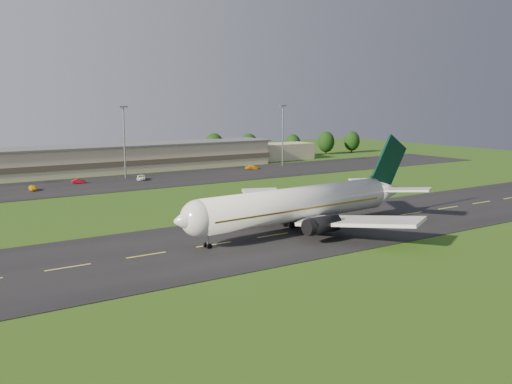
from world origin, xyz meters
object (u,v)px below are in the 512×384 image
service_vehicle_c (141,178)px  service_vehicle_d (252,167)px  terminal (111,159)px  service_vehicle_b (79,181)px  service_vehicle_a (33,188)px  light_mast_centre (124,133)px  light_mast_east (283,128)px  airliner (300,204)px

service_vehicle_c → service_vehicle_d: (39.18, 3.89, -0.03)m
terminal → service_vehicle_b: 25.53m
service_vehicle_a → service_vehicle_c: service_vehicle_c is taller
light_mast_centre → light_mast_east: (55.00, 0.00, 0.00)m
airliner → service_vehicle_b: (-14.87, 76.28, -3.97)m
service_vehicle_d → service_vehicle_b: bearing=106.5°
light_mast_east → service_vehicle_c: 54.76m
service_vehicle_b → service_vehicle_c: (16.29, -3.02, 0.10)m
light_mast_centre → light_mast_east: 55.00m
light_mast_centre → service_vehicle_b: 19.06m
light_mast_centre → airliner: bearing=-89.6°
light_mast_east → service_vehicle_d: size_ratio=4.42×
terminal → service_vehicle_a: (-28.67, -25.81, -3.23)m
light_mast_east → service_vehicle_a: (-82.27, -9.63, -11.98)m
service_vehicle_c → service_vehicle_d: 39.38m
terminal → light_mast_centre: bearing=-95.0°
terminal → service_vehicle_a: bearing=-138.0°
service_vehicle_b → light_mast_east: bearing=-77.3°
airliner → service_vehicle_d: bearing=58.1°
airliner → terminal: 96.13m
airliner → light_mast_east: size_ratio=2.52×
light_mast_centre → service_vehicle_c: (1.98, -6.68, -11.94)m
airliner → service_vehicle_b: 77.81m
airliner → light_mast_centre: size_ratio=2.52×
service_vehicle_b → service_vehicle_d: service_vehicle_d is taller
light_mast_east → service_vehicle_b: size_ratio=5.66×
light_mast_centre → terminal: bearing=85.0°
service_vehicle_b → service_vehicle_d: 55.48m
light_mast_east → service_vehicle_a: size_ratio=5.27×
terminal → light_mast_east: 56.67m
service_vehicle_c → service_vehicle_b: bearing=-167.0°
service_vehicle_b → service_vehicle_d: (55.47, 0.87, 0.08)m
airliner → light_mast_east: bearing=51.6°
terminal → service_vehicle_a: size_ratio=37.55×
service_vehicle_a → service_vehicle_d: bearing=7.6°
service_vehicle_d → light_mast_centre: bearing=101.7°
service_vehicle_c → service_vehicle_d: bearing=29.1°
airliner → service_vehicle_b: airliner is taller
airliner → service_vehicle_c: size_ratio=10.27×
terminal → service_vehicle_c: (0.57, -22.86, -3.20)m
light_mast_centre → service_vehicle_b: bearing=-165.7°
airliner → light_mast_centre: (-0.56, 79.94, 8.08)m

